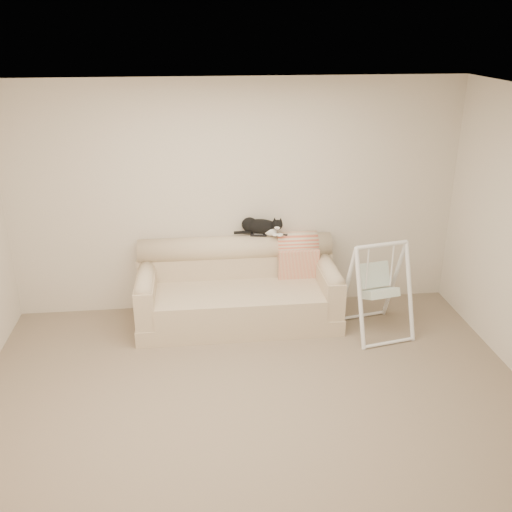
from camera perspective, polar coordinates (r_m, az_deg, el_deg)
The scene contains 8 objects.
ground_plane at distance 5.15m, azimuth 0.13°, elevation -14.80°, with size 5.00×5.00×0.00m, color #74634C.
room_shell at distance 4.40m, azimuth 0.15°, elevation 1.28°, with size 5.04×4.04×2.60m.
sofa at distance 6.34m, azimuth -1.84°, elevation -3.46°, with size 2.20×0.93×0.90m.
remote_a at distance 6.36m, azimuth 0.26°, elevation 2.13°, with size 0.19×0.08×0.03m.
remote_b at distance 6.39m, azimuth 2.43°, elevation 2.16°, with size 0.18×0.10×0.02m.
tuxedo_cat at distance 6.36m, azimuth 0.50°, elevation 2.98°, with size 0.55×0.33×0.22m.
throw_blanket at distance 6.48m, azimuth 4.10°, elevation 0.70°, with size 0.46×0.38×0.58m.
baby_swing at distance 6.16m, azimuth 12.06°, elevation -3.12°, with size 0.74×0.77×1.03m.
Camera 1 is at (-0.47, -4.08, 3.10)m, focal length 40.00 mm.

